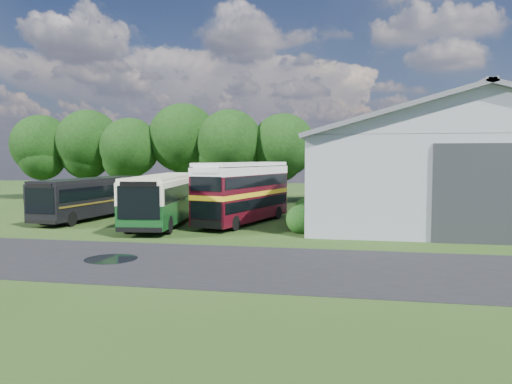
% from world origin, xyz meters
% --- Properties ---
extents(ground, '(120.00, 120.00, 0.00)m').
position_xyz_m(ground, '(0.00, 0.00, 0.00)').
color(ground, '#1E3912').
rests_on(ground, ground).
extents(asphalt_road, '(60.00, 8.00, 0.02)m').
position_xyz_m(asphalt_road, '(3.00, -3.00, 0.00)').
color(asphalt_road, black).
rests_on(asphalt_road, ground).
extents(puddle, '(2.20, 2.20, 0.01)m').
position_xyz_m(puddle, '(-1.50, -3.00, 0.00)').
color(puddle, black).
rests_on(puddle, ground).
extents(storage_shed, '(18.80, 24.80, 8.15)m').
position_xyz_m(storage_shed, '(15.00, 15.98, 4.17)').
color(storage_shed, gray).
rests_on(storage_shed, ground).
extents(tree_far_left, '(6.12, 6.12, 8.64)m').
position_xyz_m(tree_far_left, '(-23.00, 24.00, 5.56)').
color(tree_far_left, black).
rests_on(tree_far_left, ground).
extents(tree_left_a, '(6.46, 6.46, 9.12)m').
position_xyz_m(tree_left_a, '(-18.00, 24.50, 5.87)').
color(tree_left_a, black).
rests_on(tree_left_a, ground).
extents(tree_left_b, '(5.78, 5.78, 8.16)m').
position_xyz_m(tree_left_b, '(-13.00, 23.50, 5.25)').
color(tree_left_b, black).
rests_on(tree_left_b, ground).
extents(tree_mid, '(6.80, 6.80, 9.60)m').
position_xyz_m(tree_mid, '(-8.00, 24.80, 6.18)').
color(tree_mid, black).
rests_on(tree_mid, ground).
extents(tree_right_a, '(6.26, 6.26, 8.83)m').
position_xyz_m(tree_right_a, '(-3.00, 23.80, 5.69)').
color(tree_right_a, black).
rests_on(tree_right_a, ground).
extents(tree_right_b, '(5.98, 5.98, 8.45)m').
position_xyz_m(tree_right_b, '(2.00, 24.60, 5.44)').
color(tree_right_b, black).
rests_on(tree_right_b, ground).
extents(shrub_front, '(1.70, 1.70, 1.70)m').
position_xyz_m(shrub_front, '(5.60, 6.00, 0.00)').
color(shrub_front, '#194714').
rests_on(shrub_front, ground).
extents(shrub_mid, '(1.60, 1.60, 1.60)m').
position_xyz_m(shrub_mid, '(5.60, 8.00, 0.00)').
color(shrub_mid, '#194714').
rests_on(shrub_mid, ground).
extents(shrub_back, '(1.80, 1.80, 1.80)m').
position_xyz_m(shrub_back, '(5.60, 10.00, 0.00)').
color(shrub_back, '#194714').
rests_on(shrub_back, ground).
extents(bus_green_single, '(4.00, 11.71, 3.16)m').
position_xyz_m(bus_green_single, '(-3.27, 7.94, 1.69)').
color(bus_green_single, black).
rests_on(bus_green_single, ground).
extents(bus_maroon_double, '(4.68, 9.54, 3.98)m').
position_xyz_m(bus_maroon_double, '(1.53, 9.25, 1.98)').
color(bus_maroon_double, black).
rests_on(bus_maroon_double, ground).
extents(bus_dark_single, '(3.36, 10.51, 2.85)m').
position_xyz_m(bus_dark_single, '(-9.47, 9.64, 1.52)').
color(bus_dark_single, black).
rests_on(bus_dark_single, ground).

